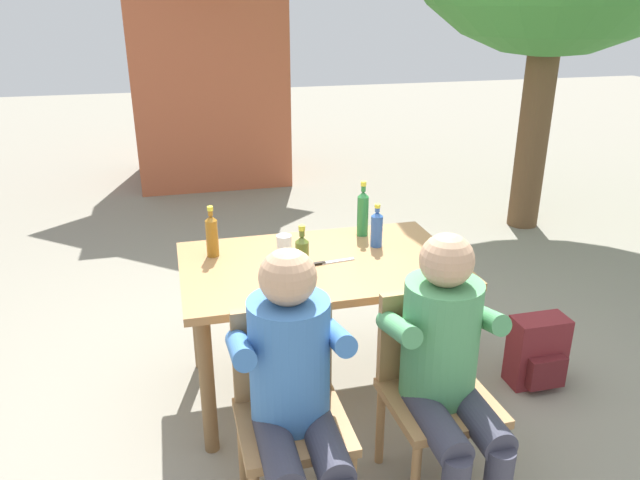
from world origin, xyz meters
TOP-DOWN VIEW (x-y plane):
  - ground_plane at (0.00, 0.00)m, footprint 24.00×24.00m
  - dining_table at (0.00, 0.00)m, footprint 1.42×0.89m
  - chair_near_right at (0.32, -0.75)m, footprint 0.46×0.46m
  - chair_near_left at (-0.32, -0.75)m, footprint 0.44×0.44m
  - person_in_white_shirt at (0.32, -0.86)m, footprint 0.47×0.61m
  - person_in_plaid_shirt at (-0.32, -0.86)m, footprint 0.47×0.61m
  - bottle_blue at (0.35, 0.13)m, footprint 0.06×0.06m
  - bottle_green at (0.33, 0.31)m, footprint 0.06×0.06m
  - bottle_amber at (-0.53, 0.21)m, footprint 0.06×0.06m
  - bottle_olive at (-0.14, -0.22)m, footprint 0.06×0.06m
  - cup_white at (0.65, -0.13)m, footprint 0.07×0.07m
  - cup_glass at (-0.16, 0.14)m, footprint 0.08×0.08m
  - table_knife at (0.04, -0.03)m, footprint 0.24×0.05m
  - backpack_by_near_side at (1.18, -0.26)m, footprint 0.30×0.22m
  - brick_kiosk at (-0.19, 4.56)m, footprint 1.92×1.65m

SIDE VIEW (x-z plane):
  - ground_plane at x=0.00m, z-range 0.00..0.00m
  - backpack_by_near_side at x=1.18m, z-range -0.01..0.40m
  - chair_near_right at x=0.32m, z-range 0.05..0.92m
  - chair_near_left at x=-0.32m, z-range 0.05..0.92m
  - person_in_white_shirt at x=0.32m, z-range 0.07..1.25m
  - person_in_plaid_shirt at x=-0.32m, z-range 0.07..1.25m
  - dining_table at x=0.00m, z-range 0.28..1.04m
  - table_knife at x=0.04m, z-range 0.76..0.77m
  - cup_white at x=0.65m, z-range 0.76..0.87m
  - cup_glass at x=-0.16m, z-range 0.76..0.87m
  - bottle_blue at x=0.35m, z-range 0.75..0.99m
  - bottle_amber at x=-0.53m, z-range 0.75..1.02m
  - bottle_olive at x=-0.14m, z-range 0.74..1.04m
  - bottle_green at x=0.33m, z-range 0.74..1.06m
  - brick_kiosk at x=-0.19m, z-range 0.07..2.99m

